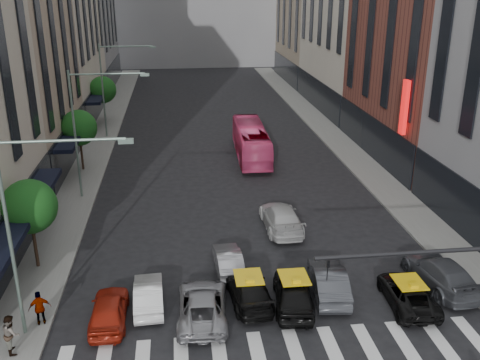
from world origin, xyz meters
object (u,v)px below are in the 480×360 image
object	(u,v)px
streetlamp_far	(112,78)
streetlamp_near	(30,212)
taxi_left	(248,289)
taxi_center	(293,292)
bus	(251,141)
streetlamp_mid	(88,118)
pedestrian_near	(11,334)
pedestrian_far	(40,308)
car_white_front	(148,294)
car_red	(109,310)

from	to	relation	value
streetlamp_far	streetlamp_near	bearing A→B (deg)	-90.00
streetlamp_far	taxi_left	size ratio (longest dim) A/B	1.98
taxi_center	bus	bearing A→B (deg)	-85.00
streetlamp_mid	taxi_left	distance (m)	17.96
streetlamp_near	streetlamp_mid	distance (m)	16.00
taxi_left	bus	bearing A→B (deg)	-102.82
pedestrian_near	pedestrian_far	size ratio (longest dim) A/B	1.04
streetlamp_mid	bus	distance (m)	15.42
streetlamp_mid	streetlamp_far	distance (m)	16.00
pedestrian_far	streetlamp_near	bearing A→B (deg)	108.99
streetlamp_mid	taxi_center	distance (m)	19.57
streetlamp_near	streetlamp_far	world-z (taller)	same
bus	pedestrian_far	bearing A→B (deg)	63.13
car_white_front	taxi_left	bearing A→B (deg)	175.43
car_red	bus	bearing A→B (deg)	-112.90
taxi_left	pedestrian_far	distance (m)	9.59
taxi_center	pedestrian_far	distance (m)	11.63
taxi_center	streetlamp_near	bearing A→B (deg)	12.19
streetlamp_near	streetlamp_mid	size ratio (longest dim) A/B	1.00
car_red	pedestrian_near	bearing A→B (deg)	25.23
streetlamp_mid	streetlamp_far	bearing A→B (deg)	90.00
taxi_center	pedestrian_near	world-z (taller)	pedestrian_near
car_red	pedestrian_far	world-z (taller)	pedestrian_far
streetlamp_far	car_white_front	size ratio (longest dim) A/B	2.32
streetlamp_mid	bus	world-z (taller)	streetlamp_mid
taxi_left	car_red	bearing A→B (deg)	3.89
car_white_front	streetlamp_mid	bearing A→B (deg)	-75.83
streetlamp_far	taxi_center	size ratio (longest dim) A/B	1.99
taxi_center	pedestrian_near	xyz separation A→B (m)	(-12.37, -2.10, 0.25)
streetlamp_near	taxi_center	xyz separation A→B (m)	(11.27, 0.84, -5.13)
taxi_left	streetlamp_near	bearing A→B (deg)	4.66
pedestrian_near	car_white_front	bearing A→B (deg)	-83.01
car_red	streetlamp_near	bearing A→B (deg)	10.91
streetlamp_near	streetlamp_far	size ratio (longest dim) A/B	1.00
taxi_left	pedestrian_near	bearing A→B (deg)	10.41
streetlamp_mid	bus	xyz separation A→B (m)	(12.45, 7.94, -4.43)
streetlamp_far	bus	size ratio (longest dim) A/B	0.85
streetlamp_near	car_red	bearing A→B (deg)	11.10
car_white_front	pedestrian_near	world-z (taller)	pedestrian_near
streetlamp_far	taxi_center	bearing A→B (deg)	-70.12
bus	streetlamp_near	bearing A→B (deg)	64.37
car_white_front	car_red	bearing A→B (deg)	30.17
streetlamp_near	pedestrian_near	xyz separation A→B (m)	(-1.10, -1.26, -4.89)
streetlamp_mid	streetlamp_far	world-z (taller)	same
streetlamp_near	taxi_left	distance (m)	10.68
streetlamp_far	bus	bearing A→B (deg)	-32.90
pedestrian_near	taxi_left	bearing A→B (deg)	-95.96
car_red	streetlamp_mid	bearing A→B (deg)	-80.49
streetlamp_mid	taxi_left	size ratio (longest dim) A/B	1.98
streetlamp_near	pedestrian_far	size ratio (longest dim) A/B	5.43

